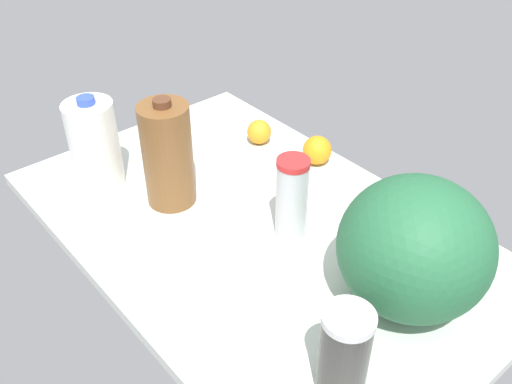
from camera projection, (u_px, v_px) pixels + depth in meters
The scene contains 10 objects.
countertop at pixel (256, 230), 137.09cm from camera, with size 120.00×76.00×3.00cm, color silver.
chocolate_milk_jug at pixel (168, 155), 136.66cm from camera, with size 12.20×12.20×28.21cm.
tumbler_cup at pixel (292, 198), 128.11cm from camera, with size 7.47×7.47×20.37cm.
watermelon at pixel (415, 248), 108.96cm from camera, with size 29.96×29.96×28.21cm, color #25653C.
milk_jug at pixel (94, 145), 143.49cm from camera, with size 12.49×12.49×24.95cm.
shaker_bottle at pixel (344, 353), 95.05cm from camera, with size 8.94×8.94×18.70cm.
orange_near_front at pixel (317, 150), 155.71cm from camera, with size 7.99×7.99×7.99cm, color orange.
lemon_by_jug at pixel (417, 214), 134.75cm from camera, with size 6.17×6.17×6.17cm, color yellow.
lemon_far_back at pixel (467, 233), 128.90cm from camera, with size 6.60×6.60×6.60cm, color yellow.
orange_beside_bowl at pixel (259, 132), 164.50cm from camera, with size 7.04×7.04×7.04cm, color orange.
Camera 1 is at (-79.65, 67.71, 90.67)cm, focal length 40.00 mm.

